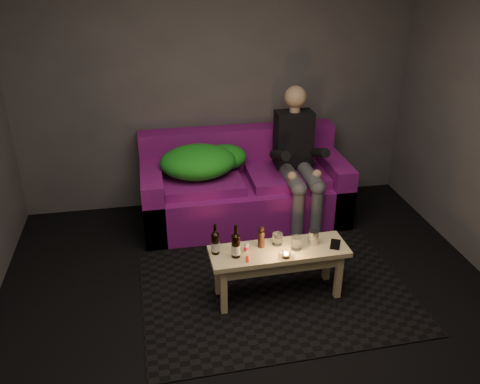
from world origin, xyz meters
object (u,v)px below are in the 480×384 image
Objects in this scene: person at (298,156)px; coffee_table at (279,258)px; steel_cup at (313,237)px; beer_bottle_a at (215,243)px; sofa at (243,189)px; beer_bottle_b at (236,245)px.

person is 1.24× the size of coffee_table.
beer_bottle_a is at bearing 179.50° from steel_cup.
steel_cup is (0.76, -0.01, -0.04)m from beer_bottle_a.
beer_bottle_a is (-0.47, -1.31, 0.22)m from sofa.
beer_bottle_a is 0.93× the size of beer_bottle_b.
steel_cup is at bearing -77.21° from sofa.
person is 5.38× the size of beer_bottle_a.
person is at bearing 79.95° from steel_cup.
sofa is 1.36m from steel_cup.
coffee_table is 0.51m from beer_bottle_a.
sofa is at bearing 76.78° from beer_bottle_b.
sofa reaches higher than beer_bottle_a.
steel_cup reaches higher than coffee_table.
sofa is 18.11× the size of steel_cup.
beer_bottle_a is 2.25× the size of steel_cup.
beer_bottle_a reaches higher than coffee_table.
sofa is 0.65m from person.
coffee_table is 9.72× the size of steel_cup.
person is 1.48m from beer_bottle_b.
beer_bottle_a is at bearing -109.63° from sofa.
beer_bottle_b is at bearing -173.85° from coffee_table.
beer_bottle_b is (-0.34, -0.04, 0.18)m from coffee_table.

